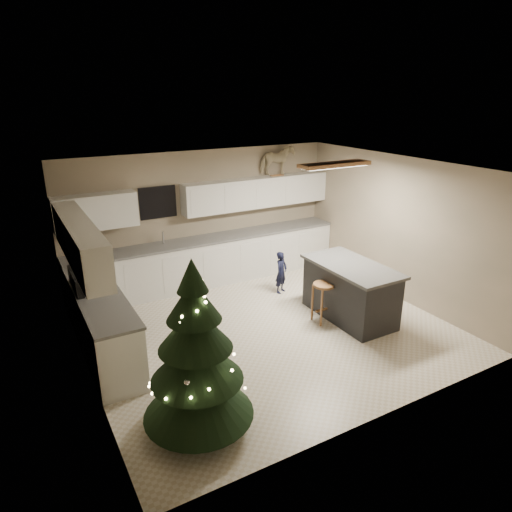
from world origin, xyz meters
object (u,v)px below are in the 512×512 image
(christmas_tree, at_px, (197,363))
(toddler, at_px, (281,272))
(bar_stool, at_px, (324,293))
(rocking_horse, at_px, (277,160))
(island, at_px, (350,291))

(christmas_tree, xyz_separation_m, toddler, (2.83, 2.70, -0.45))
(bar_stool, xyz_separation_m, rocking_horse, (0.66, 2.56, 1.80))
(rocking_horse, bearing_deg, toddler, 154.26)
(bar_stool, relative_size, rocking_horse, 0.97)
(toddler, bearing_deg, rocking_horse, 35.97)
(island, height_order, toddler, island)
(rocking_horse, bearing_deg, christmas_tree, 140.22)
(island, distance_m, christmas_tree, 3.55)
(toddler, height_order, rocking_horse, rocking_horse)
(island, height_order, christmas_tree, christmas_tree)
(island, relative_size, toddler, 2.09)
(christmas_tree, bearing_deg, bar_stool, 25.98)
(bar_stool, distance_m, toddler, 1.34)
(toddler, bearing_deg, island, -98.70)
(bar_stool, relative_size, toddler, 0.84)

